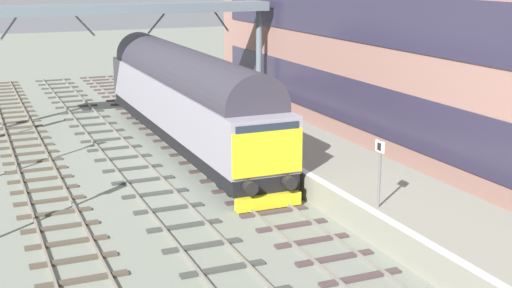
{
  "coord_description": "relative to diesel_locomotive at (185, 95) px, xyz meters",
  "views": [
    {
      "loc": [
        -9.5,
        -24.22,
        8.31
      ],
      "look_at": [
        0.2,
        -1.53,
        1.98
      ],
      "focal_mm": 48.62,
      "sensor_mm": 36.0,
      "label": 1
    }
  ],
  "objects": [
    {
      "name": "platform_number_sign",
      "position": [
        2.08,
        -13.31,
        -0.08
      ],
      "size": [
        0.1,
        0.44,
        2.13
      ],
      "color": "slate",
      "rests_on": "station_platform"
    },
    {
      "name": "waiting_passenger",
      "position": [
        2.76,
        0.92,
        -0.5
      ],
      "size": [
        0.46,
        0.47,
        1.64
      ],
      "rotation": [
        0.0,
        0.0,
        1.11
      ],
      "color": "#302A39",
      "rests_on": "station_platform"
    },
    {
      "name": "station_platform",
      "position": [
        3.6,
        -6.47,
        -1.99
      ],
      "size": [
        4.0,
        44.0,
        1.01
      ],
      "color": "gray",
      "rests_on": "ground"
    },
    {
      "name": "station_building",
      "position": [
        9.47,
        -7.58,
        3.41
      ],
      "size": [
        4.69,
        42.9,
        11.79
      ],
      "color": "#9C7165",
      "rests_on": "ground"
    },
    {
      "name": "track_main",
      "position": [
        -0.0,
        -6.47,
        -2.43
      ],
      "size": [
        2.5,
        60.0,
        0.15
      ],
      "color": "gray",
      "rests_on": "ground"
    },
    {
      "name": "overhead_footbridge",
      "position": [
        -1.47,
        6.28,
        3.4
      ],
      "size": [
        16.33,
        2.0,
        6.41
      ],
      "color": "slate",
      "rests_on": "ground"
    },
    {
      "name": "diesel_locomotive",
      "position": [
        0.0,
        0.0,
        0.0
      ],
      "size": [
        2.74,
        19.44,
        4.68
      ],
      "color": "black",
      "rests_on": "ground"
    },
    {
      "name": "track_adjacent_west",
      "position": [
        -3.27,
        -6.47,
        -2.43
      ],
      "size": [
        2.5,
        60.0,
        0.15
      ],
      "color": "gray",
      "rests_on": "ground"
    },
    {
      "name": "track_adjacent_far_west",
      "position": [
        -7.04,
        -6.47,
        -2.43
      ],
      "size": [
        2.5,
        60.0,
        0.15
      ],
      "color": "gray",
      "rests_on": "ground"
    },
    {
      "name": "ground_plane",
      "position": [
        -0.0,
        -6.47,
        -2.49
      ],
      "size": [
        140.0,
        140.0,
        0.0
      ],
      "primitive_type": "plane",
      "color": "gray",
      "rests_on": "ground"
    }
  ]
}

